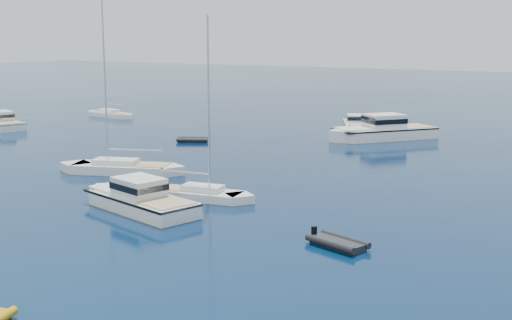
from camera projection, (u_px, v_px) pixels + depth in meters
The scene contains 9 objects.
motor_cruiser_centre at pixel (138, 209), 43.01m from camera, with size 3.10×10.14×2.66m, color silver, non-canonical shape.
motor_cruiser_far_l at pixel (1, 128), 80.57m from camera, with size 3.03×9.90×2.60m, color silver, non-canonical shape.
motor_cruiser_distant at pixel (381, 139), 71.98m from camera, with size 3.95×12.90×3.39m, color white, non-canonical shape.
motor_cruiser_horizon at pixel (355, 129), 79.39m from camera, with size 2.57×8.40×2.20m, color silver, non-canonical shape.
sailboat_mid_l at pixel (122, 173), 54.37m from camera, with size 2.86×11.00×16.18m, color silver, non-canonical shape.
sailboat_centre at pixel (198, 199), 45.86m from camera, with size 2.23×8.59×12.62m, color silver, non-canonical shape.
sailboat_far_l at pixel (111, 117), 91.52m from camera, with size 2.39×9.20×13.52m, color white, non-canonical shape.
tender_grey_near at pixel (338, 247), 35.43m from camera, with size 1.88×3.38×0.95m, color black, non-canonical shape.
tender_grey_far at pixel (193, 142), 70.18m from camera, with size 1.90×3.43×0.95m, color black, non-canonical shape.
Camera 1 is at (22.06, -12.42, 10.90)m, focal length 47.68 mm.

